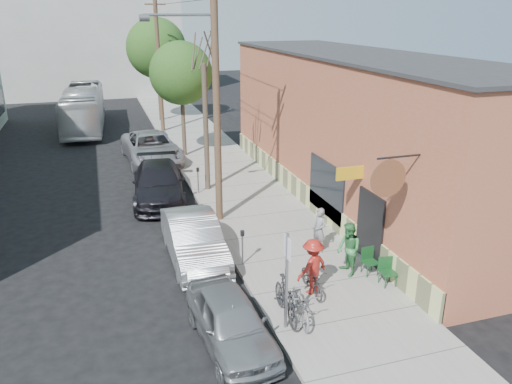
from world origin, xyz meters
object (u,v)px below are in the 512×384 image
object	(u,v)px
bus	(84,108)
tree_leafy_mid	(181,73)
utility_pole_near	(215,91)
cyclist	(312,266)
tree_bare	(206,129)
car_1	(194,239)
parking_meter_far	(198,176)
patio_chair_b	(388,272)
patron_grey	(319,230)
parked_bike_b	(301,303)
car_2	(159,183)
parking_meter_near	(242,242)
tree_leafy_far	(156,48)
patron_green	(348,250)
car_3	(151,148)
patio_chair_a	(370,262)
parked_bike_a	(286,299)
car_0	(231,321)
sign_post	(287,272)

from	to	relation	value
bus	tree_leafy_mid	bearing A→B (deg)	-57.59
utility_pole_near	cyclist	size ratio (longest dim) A/B	5.69
tree_bare	car_1	world-z (taller)	tree_bare
parking_meter_far	utility_pole_near	size ratio (longest dim) A/B	0.12
patio_chair_b	patron_grey	xyz separation A→B (m)	(-1.08, 2.83, 0.38)
parked_bike_b	car_2	world-z (taller)	car_2
tree_leafy_mid	car_2	bearing A→B (deg)	-109.40
parking_meter_near	tree_bare	xyz separation A→B (m)	(0.55, 7.95, 2.14)
tree_leafy_far	patron_green	bearing A→B (deg)	-84.67
car_2	bus	size ratio (longest dim) A/B	0.51
patron_green	parked_bike_b	xyz separation A→B (m)	(-2.42, -1.88, -0.40)
patio_chair_b	cyclist	xyz separation A→B (m)	(-2.44, 0.33, 0.44)
bus	car_2	bearing A→B (deg)	-76.11
cyclist	car_3	size ratio (longest dim) A/B	0.29
patio_chair_a	parked_bike_b	bearing A→B (deg)	-155.03
parked_bike_b	bus	distance (m)	28.60
tree_leafy_far	cyclist	xyz separation A→B (m)	(0.96, -27.60, -4.64)
parked_bike_a	car_1	distance (m)	4.77
parked_bike_b	car_0	bearing A→B (deg)	-162.39
parking_meter_near	utility_pole_near	bearing A→B (deg)	88.05
parked_bike_a	car_1	bearing A→B (deg)	114.30
parking_meter_near	patio_chair_b	distance (m)	4.80
patron_green	car_1	world-z (taller)	patron_green
car_0	parking_meter_far	bearing A→B (deg)	78.27
parking_meter_near	car_0	size ratio (longest dim) A/B	0.31
patron_green	car_0	xyz separation A→B (m)	(-4.51, -2.19, -0.35)
patio_chair_a	car_0	bearing A→B (deg)	-162.37
parking_meter_far	parked_bike_b	world-z (taller)	parking_meter_far
parked_bike_a	car_0	bearing A→B (deg)	-160.47
tree_bare	tree_leafy_mid	bearing A→B (deg)	90.00
parked_bike_a	car_2	bearing A→B (deg)	104.19
tree_bare	parked_bike_b	world-z (taller)	tree_bare
patron_grey	parked_bike_b	size ratio (longest dim) A/B	0.88
tree_leafy_mid	cyclist	distance (m)	17.21
bus	tree_bare	bearing A→B (deg)	-68.06
car_2	car_3	xyz separation A→B (m)	(0.40, 6.38, 0.04)
parked_bike_a	parking_meter_far	bearing A→B (deg)	94.61
utility_pole_near	patron_grey	bearing A→B (deg)	-55.62
sign_post	patron_grey	xyz separation A→B (m)	(2.77, 3.96, -0.87)
patio_chair_a	parking_meter_near	bearing A→B (deg)	149.94
parked_bike_a	car_1	size ratio (longest dim) A/B	0.40
parked_bike_a	car_2	xyz separation A→B (m)	(-2.12, 10.92, 0.08)
tree_bare	tree_leafy_mid	xyz separation A→B (m)	(0.00, 6.40, 1.84)
parking_meter_far	utility_pole_near	world-z (taller)	utility_pole_near
patio_chair_b	parked_bike_b	distance (m)	3.42
tree_leafy_far	patron_green	size ratio (longest dim) A/B	4.39
parked_bike_b	car_2	bearing A→B (deg)	111.84
tree_leafy_far	patio_chair_b	size ratio (longest dim) A/B	8.87
patron_green	parking_meter_far	bearing A→B (deg)	-161.88
tree_leafy_far	parked_bike_a	xyz separation A→B (m)	(-0.28, -28.62, -4.93)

